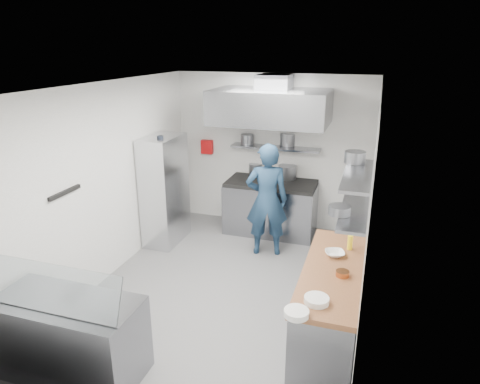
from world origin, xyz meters
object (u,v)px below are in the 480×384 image
(gas_range, at_px, (271,208))
(wire_rack, at_px, (165,190))
(chef, at_px, (267,200))
(display_case, at_px, (70,337))

(gas_range, relative_size, wire_rack, 0.86)
(gas_range, distance_m, chef, 0.98)
(display_case, bearing_deg, wire_rack, 99.44)
(gas_range, relative_size, display_case, 1.07)
(gas_range, height_order, chef, chef)
(wire_rack, relative_size, display_case, 1.23)
(gas_range, distance_m, wire_rack, 1.93)
(gas_range, height_order, display_case, gas_range)
(gas_range, bearing_deg, chef, -80.78)
(wire_rack, height_order, display_case, wire_rack)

